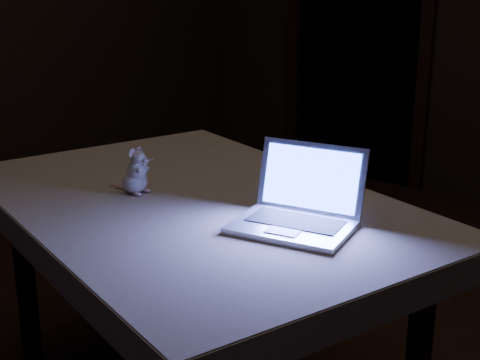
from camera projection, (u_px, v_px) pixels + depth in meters
The scene contains 5 objects.
doorway at pixel (359, 20), 4.58m from camera, with size 1.06×0.36×2.13m, color black, non-canonical shape.
table at pixel (196, 313), 2.20m from camera, with size 1.40×0.90×0.75m, color black, non-canonical shape.
tablecloth at pixel (190, 216), 2.07m from camera, with size 1.49×0.99×0.09m, color beige, non-canonical shape.
laptop at pixel (292, 193), 1.81m from camera, with size 0.31×0.27×0.21m, color silver, non-canonical shape.
plush_mouse at pixel (134, 170), 2.12m from camera, with size 0.11×0.11×0.14m, color silver, non-canonical shape.
Camera 1 is at (1.11, -1.71, 1.44)m, focal length 52.00 mm.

